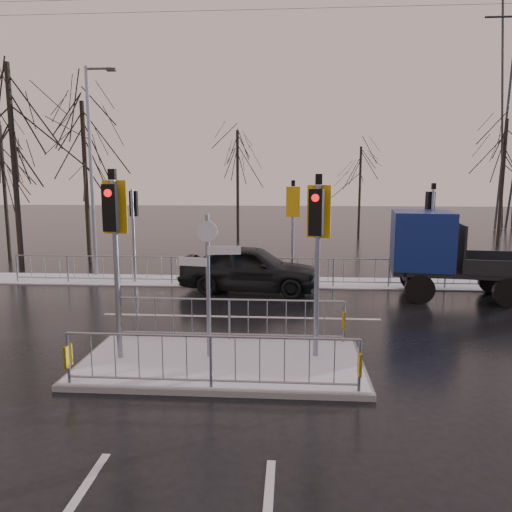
# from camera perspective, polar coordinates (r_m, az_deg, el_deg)

# --- Properties ---
(ground) EXTENTS (120.00, 120.00, 0.00)m
(ground) POSITION_cam_1_polar(r_m,az_deg,el_deg) (10.89, -3.94, -12.47)
(ground) COLOR black
(ground) RESTS_ON ground
(snow_verge) EXTENTS (30.00, 2.00, 0.04)m
(snow_verge) POSITION_cam_1_polar(r_m,az_deg,el_deg) (19.10, -0.37, -2.96)
(snow_verge) COLOR white
(snow_verge) RESTS_ON ground
(lane_markings) EXTENTS (8.00, 11.38, 0.01)m
(lane_markings) POSITION_cam_1_polar(r_m,az_deg,el_deg) (10.58, -4.20, -13.11)
(lane_markings) COLOR silver
(lane_markings) RESTS_ON ground
(traffic_island) EXTENTS (6.00, 3.04, 4.15)m
(traffic_island) POSITION_cam_1_polar(r_m,az_deg,el_deg) (10.77, -4.02, -10.51)
(traffic_island) COLOR slate
(traffic_island) RESTS_ON ground
(far_kerb_fixtures) EXTENTS (18.00, 0.65, 3.83)m
(far_kerb_fixtures) POSITION_cam_1_polar(r_m,az_deg,el_deg) (18.40, 0.42, -0.25)
(far_kerb_fixtures) COLOR gray
(far_kerb_fixtures) RESTS_ON ground
(car_far_lane) EXTENTS (5.07, 2.53, 1.66)m
(car_far_lane) POSITION_cam_1_polar(r_m,az_deg,el_deg) (17.47, -0.71, -1.39)
(car_far_lane) COLOR black
(car_far_lane) RESTS_ON ground
(flatbed_truck) EXTENTS (6.42, 3.04, 2.87)m
(flatbed_truck) POSITION_cam_1_polar(r_m,az_deg,el_deg) (17.63, 21.16, 0.39)
(flatbed_truck) COLOR black
(flatbed_truck) RESTS_ON ground
(tree_near_a) EXTENTS (4.75, 4.75, 8.97)m
(tree_near_a) POSITION_cam_1_polar(r_m,az_deg,el_deg) (24.28, -26.17, 13.15)
(tree_near_a) COLOR black
(tree_near_a) RESTS_ON ground
(tree_near_b) EXTENTS (4.00, 4.00, 7.55)m
(tree_near_b) POSITION_cam_1_polar(r_m,az_deg,el_deg) (24.46, -19.05, 11.26)
(tree_near_b) COLOR black
(tree_near_b) RESTS_ON ground
(tree_near_c) EXTENTS (3.50, 3.50, 6.61)m
(tree_near_c) POSITION_cam_1_polar(r_m,az_deg,el_deg) (27.36, -26.96, 9.14)
(tree_near_c) COLOR black
(tree_near_c) RESTS_ON ground
(tree_far_a) EXTENTS (3.75, 3.75, 7.08)m
(tree_far_a) POSITION_cam_1_polar(r_m,az_deg,el_deg) (32.23, -2.12, 10.51)
(tree_far_a) COLOR black
(tree_far_a) RESTS_ON ground
(tree_far_b) EXTENTS (3.25, 3.25, 6.14)m
(tree_far_b) POSITION_cam_1_polar(r_m,az_deg,el_deg) (34.34, 11.83, 9.16)
(tree_far_b) COLOR black
(tree_far_b) RESTS_ON ground
(tree_far_c) EXTENTS (4.00, 4.00, 7.55)m
(tree_far_c) POSITION_cam_1_polar(r_m,az_deg,el_deg) (33.50, 26.50, 10.08)
(tree_far_c) COLOR black
(tree_far_c) RESTS_ON ground
(street_lamp_left) EXTENTS (1.25, 0.18, 8.20)m
(street_lamp_left) POSITION_cam_1_polar(r_m,az_deg,el_deg) (21.06, -18.18, 9.96)
(street_lamp_left) COLOR gray
(street_lamp_left) RESTS_ON ground
(pylon_wires) EXTENTS (70.00, 2.38, 19.97)m
(pylon_wires) POSITION_cam_1_polar(r_m,az_deg,el_deg) (43.48, 26.07, 17.47)
(pylon_wires) COLOR #2D3033
(pylon_wires) RESTS_ON ground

